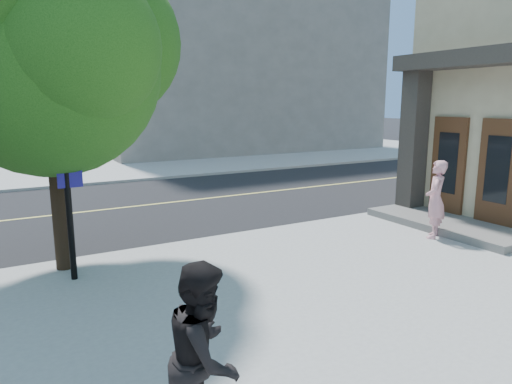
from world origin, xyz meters
TOP-DOWN VIEW (x-y plane):
  - ground at (0.00, 0.00)m, footprint 140.00×140.00m
  - road_ew at (0.00, 4.50)m, footprint 140.00×9.00m
  - sidewalk_ne at (13.50, 21.50)m, footprint 29.00×25.00m
  - filler_ne at (14.00, 22.00)m, footprint 18.00×16.00m
  - man_on_phone at (8.20, -2.59)m, footprint 0.78×0.73m
  - pedestrian at (1.00, -6.09)m, footprint 1.05×1.08m
  - street_tree at (0.61, -0.53)m, footprint 4.84×4.40m

SIDE VIEW (x-z plane):
  - ground at x=0.00m, z-range 0.00..0.00m
  - road_ew at x=0.00m, z-range 0.00..0.01m
  - sidewalk_ne at x=13.50m, z-range 0.00..0.12m
  - pedestrian at x=1.00m, z-range 0.12..1.88m
  - man_on_phone at x=8.20m, z-range 0.12..1.91m
  - street_tree at x=0.61m, z-range 1.05..7.47m
  - filler_ne at x=14.00m, z-range 0.12..14.12m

